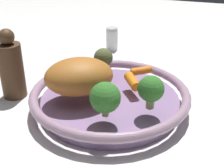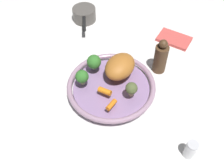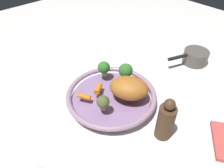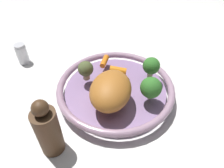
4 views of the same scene
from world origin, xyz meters
The scene contains 10 objects.
ground_plane centered at (0.00, 0.00, 0.00)m, with size 2.45×2.45×0.00m, color silver.
serving_bowl centered at (0.00, 0.00, 0.03)m, with size 0.34×0.34×0.05m.
roast_chicken_piece centered at (0.04, -0.05, 0.08)m, with size 0.14×0.11×0.07m, color #AF6827.
baby_carrot_near_rim centered at (-0.03, 0.04, 0.06)m, with size 0.02×0.02×0.05m, color orange.
baby_carrot_right centered at (-0.09, 0.04, 0.06)m, with size 0.02×0.02×0.05m, color orange.
broccoli_floret_large centered at (-0.08, -0.04, 0.08)m, with size 0.04×0.04×0.06m.
broccoli_floret_edge centered at (0.05, 0.10, 0.09)m, with size 0.05×0.05×0.07m.
broccoli_floret_mid centered at (0.10, 0.03, 0.08)m, with size 0.06×0.06×0.07m.
salt_shaker centered at (-0.35, -0.12, 0.04)m, with size 0.04×0.04×0.07m.
pepper_mill centered at (0.02, -0.23, 0.07)m, with size 0.05×0.05×0.16m.
Camera 1 is at (0.54, 0.19, 0.35)m, focal length 48.86 mm.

